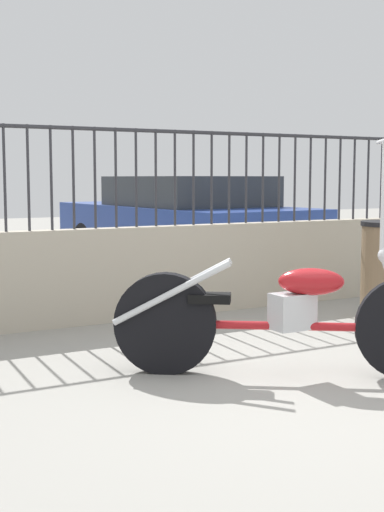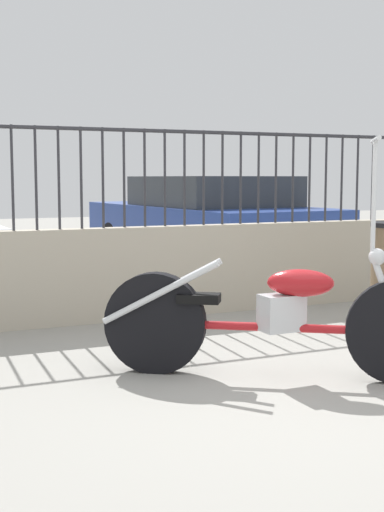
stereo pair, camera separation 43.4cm
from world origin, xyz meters
The scene contains 5 objects.
ground_plane centered at (0.00, 0.00, 0.00)m, with size 40.00×40.00×0.00m, color gray.
low_wall centered at (0.00, 2.78, 0.43)m, with size 8.90×0.18×0.86m.
fence_railing centered at (0.00, 2.78, 1.46)m, with size 8.90×0.04×0.91m.
motorcycle_red centered at (-0.16, 0.58, 0.41)m, with size 1.96×1.40×1.58m.
car_blue centered at (1.92, 5.66, 0.69)m, with size 2.16×4.51×1.34m.
Camera 1 is at (-2.84, -3.27, 1.32)m, focal length 50.00 mm.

